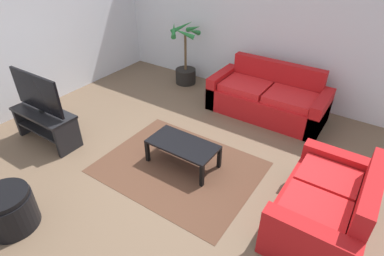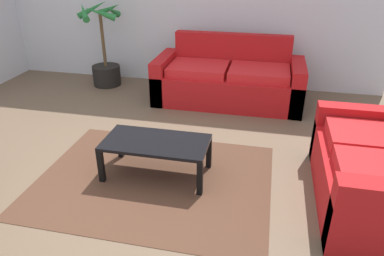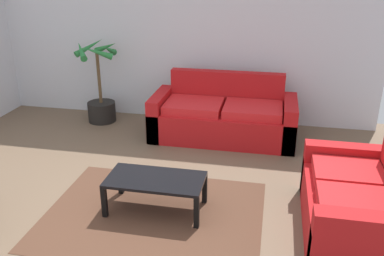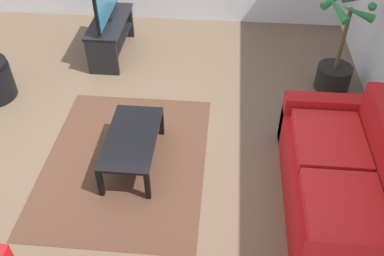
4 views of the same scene
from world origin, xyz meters
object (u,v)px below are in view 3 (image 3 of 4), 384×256
Objects in this scene: couch_main at (223,118)px; couch_loveseat at (359,206)px; potted_palm at (100,95)px; coffee_table at (155,182)px.

couch_main is 1.36× the size of couch_loveseat.
couch_loveseat is at bearing -53.18° from couch_main.
potted_palm is (-2.00, 0.27, 0.13)m from couch_main.
coffee_table is (-0.43, -2.03, 0.02)m from couch_main.
coffee_table is (-1.97, 0.02, 0.02)m from couch_loveseat.
potted_palm is (-1.56, 2.30, 0.12)m from coffee_table.
couch_loveseat is (1.53, -2.05, -0.00)m from couch_main.
coffee_table is at bearing 179.55° from couch_loveseat.
couch_loveseat is 4.22m from potted_palm.
couch_loveseat is at bearing -33.29° from potted_palm.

